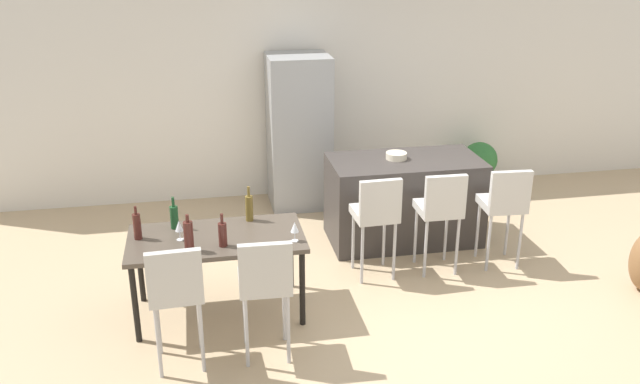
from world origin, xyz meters
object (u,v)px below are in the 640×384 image
object	(u,v)px
kitchen_island	(404,200)
wine_glass_near	(295,227)
wine_bottle_middle	(223,234)
dining_table	(217,244)
wine_bottle_left	(249,208)
bar_chair_left	(377,211)
dining_chair_near	(176,288)
dining_chair_far	(265,280)
bar_chair_middle	(441,206)
refrigerator	(299,132)
wine_bottle_inner	(174,217)
wine_bottle_end	(137,226)
bar_chair_right	(505,202)
potted_plant	(479,162)
wine_glass_right	(179,226)
fruit_bowl	(396,156)
wine_bottle_far	(189,236)

from	to	relation	value
kitchen_island	wine_glass_near	xyz separation A→B (m)	(-1.40, -1.38, 0.40)
kitchen_island	wine_bottle_middle	bearing A→B (deg)	-145.72
dining_table	wine_bottle_left	distance (m)	0.47
bar_chair_left	dining_chair_near	bearing A→B (deg)	-148.65
dining_chair_far	wine_bottle_left	world-z (taller)	wine_bottle_left
bar_chair_middle	refrigerator	distance (m)	2.30
dining_chair_far	wine_bottle_inner	distance (m)	1.22
wine_bottle_middle	wine_bottle_end	bearing A→B (deg)	158.59
bar_chair_right	dining_table	bearing A→B (deg)	-172.45
wine_glass_near	potted_plant	distance (m)	3.86
dining_chair_far	wine_glass_right	distance (m)	0.99
wine_glass_right	bar_chair_left	bearing A→B (deg)	11.90
kitchen_island	refrigerator	bearing A→B (deg)	127.27
dining_table	refrigerator	world-z (taller)	refrigerator
bar_chair_right	wine_bottle_left	distance (m)	2.51
bar_chair_middle	potted_plant	distance (m)	2.42
wine_bottle_end	wine_bottle_left	bearing A→B (deg)	12.38
bar_chair_right	potted_plant	size ratio (longest dim) A/B	1.61
bar_chair_middle	dining_table	xyz separation A→B (m)	(-2.16, -0.37, -0.03)
bar_chair_middle	wine_bottle_end	xyz separation A→B (m)	(-2.80, -0.29, 0.16)
potted_plant	fruit_bowl	bearing A→B (deg)	-141.49
dining_table	wine_bottle_end	bearing A→B (deg)	173.02
dining_chair_near	dining_chair_far	size ratio (longest dim) A/B	1.00
kitchen_island	bar_chair_right	distance (m)	1.13
wine_bottle_middle	dining_chair_far	bearing A→B (deg)	-63.21
kitchen_island	wine_bottle_inner	xyz separation A→B (m)	(-2.39, -0.92, 0.39)
fruit_bowl	wine_glass_near	bearing A→B (deg)	-132.72
refrigerator	wine_bottle_far	bearing A→B (deg)	-116.62
bar_chair_right	fruit_bowl	size ratio (longest dim) A/B	4.73
dining_table	wine_bottle_end	xyz separation A→B (m)	(-0.65, 0.08, 0.19)
dining_chair_far	wine_bottle_end	distance (m)	1.30
wine_bottle_middle	fruit_bowl	size ratio (longest dim) A/B	1.30
dining_table	wine_bottle_left	xyz separation A→B (m)	(0.31, 0.29, 0.19)
bar_chair_left	dining_table	size ratio (longest dim) A/B	0.70
dining_chair_near	potted_plant	bearing A→B (deg)	39.77
wine_bottle_middle	fruit_bowl	xyz separation A→B (m)	(1.90, 1.40, 0.11)
kitchen_island	wine_glass_right	size ratio (longest dim) A/B	9.22
wine_bottle_far	wine_bottle_left	bearing A→B (deg)	44.51
kitchen_island	wine_bottle_far	xyz separation A→B (m)	(-2.27, -1.40, 0.41)
bar_chair_right	wine_glass_right	bearing A→B (deg)	-172.99
wine_bottle_inner	wine_bottle_end	bearing A→B (deg)	-151.45
wine_bottle_left	wine_glass_right	xyz separation A→B (m)	(-0.61, -0.30, 0.00)
dining_table	wine_glass_near	world-z (taller)	wine_glass_near
bar_chair_left	bar_chair_middle	size ratio (longest dim) A/B	1.00
bar_chair_middle	wine_glass_near	bearing A→B (deg)	-158.83
wine_bottle_inner	wine_bottle_end	world-z (taller)	wine_bottle_end
wine_bottle_inner	potted_plant	size ratio (longest dim) A/B	0.45
bar_chair_middle	wine_glass_right	xyz separation A→B (m)	(-2.46, -0.38, 0.17)
kitchen_island	wine_glass_near	world-z (taller)	kitchen_island
fruit_bowl	wine_bottle_far	bearing A→B (deg)	-146.52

